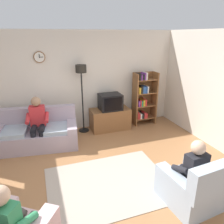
{
  "coord_description": "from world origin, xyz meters",
  "views": [
    {
      "loc": [
        -1.05,
        -3.15,
        2.58
      ],
      "look_at": [
        0.44,
        1.08,
        0.95
      ],
      "focal_mm": 34.45,
      "sensor_mm": 36.0,
      "label": 1
    }
  ],
  "objects": [
    {
      "name": "couch",
      "position": [
        -1.2,
        1.88,
        0.31
      ],
      "size": [
        2.0,
        1.13,
        0.9
      ],
      "color": "#A899A8",
      "rests_on": "ground_plane"
    },
    {
      "name": "tv",
      "position": [
        0.8,
        2.23,
        0.82
      ],
      "size": [
        0.6,
        0.49,
        0.44
      ],
      "color": "black",
      "rests_on": "tv_stand"
    },
    {
      "name": "area_rug",
      "position": [
        -0.02,
        -0.06,
        0.01
      ],
      "size": [
        2.2,
        1.7,
        0.01
      ],
      "primitive_type": "cube",
      "color": "#AD9E8E",
      "rests_on": "ground_plane"
    },
    {
      "name": "back_wall_assembly",
      "position": [
        -0.0,
        2.66,
        1.35
      ],
      "size": [
        6.2,
        0.17,
        2.7
      ],
      "color": "silver",
      "rests_on": "ground_plane"
    },
    {
      "name": "person_on_couch",
      "position": [
        -1.14,
        1.77,
        0.7
      ],
      "size": [
        0.55,
        0.57,
        1.24
      ],
      "color": "red",
      "rests_on": "ground_plane"
    },
    {
      "name": "floor_lamp",
      "position": [
        0.05,
        2.35,
        1.45
      ],
      "size": [
        0.28,
        0.28,
        1.85
      ],
      "color": "black",
      "rests_on": "ground_plane"
    },
    {
      "name": "bookshelf",
      "position": [
        1.86,
        2.32,
        0.81
      ],
      "size": [
        0.68,
        0.36,
        1.58
      ],
      "color": "brown",
      "rests_on": "ground_plane"
    },
    {
      "name": "person_in_left_armchair",
      "position": [
        -1.51,
        -1.0,
        0.6
      ],
      "size": [
        0.62,
        0.64,
        1.12
      ],
      "color": "#338C59",
      "rests_on": "ground_plane"
    },
    {
      "name": "person_in_right_armchair",
      "position": [
        1.07,
        -0.85,
        0.6
      ],
      "size": [
        0.54,
        0.56,
        1.12
      ],
      "color": "black",
      "rests_on": "ground_plane"
    },
    {
      "name": "tv_stand",
      "position": [
        0.8,
        2.25,
        0.3
      ],
      "size": [
        1.1,
        0.56,
        0.6
      ],
      "color": "brown",
      "rests_on": "ground_plane"
    },
    {
      "name": "ground_plane",
      "position": [
        0.0,
        0.0,
        0.0
      ],
      "size": [
        12.0,
        12.0,
        0.0
      ],
      "primitive_type": "plane",
      "color": "#9E6B42"
    },
    {
      "name": "armchair_near_bookshelf",
      "position": [
        1.08,
        -0.94,
        0.29
      ],
      "size": [
        0.87,
        0.95,
        0.9
      ],
      "color": "#9EADBC",
      "rests_on": "ground_plane"
    }
  ]
}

